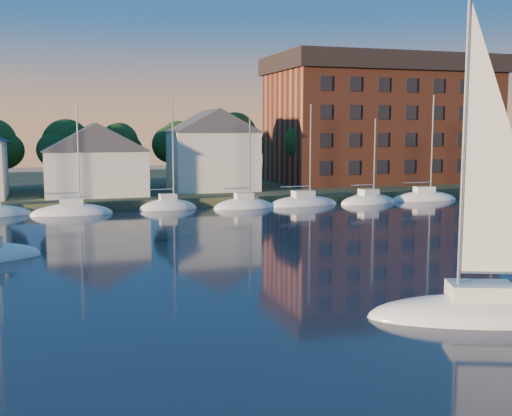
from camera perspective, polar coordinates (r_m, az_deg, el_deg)
name	(u,v)px	position (r m, az deg, el deg)	size (l,w,h in m)	color
ground	(410,399)	(21.79, 13.52, -16.19)	(260.00, 260.00, 0.00)	black
shoreline_land	(131,188)	(93.04, -11.02, 1.75)	(160.00, 50.00, 2.00)	#2E3820
wooden_dock	(156,207)	(70.36, -8.85, 0.08)	(120.00, 3.00, 1.00)	brown
clubhouse_centre	(95,158)	(74.26, -14.11, 4.30)	(11.55, 8.40, 8.08)	silver
clubhouse_east	(212,149)	(78.31, -3.91, 5.27)	(10.50, 8.40, 9.80)	silver
condo_block	(381,119)	(93.31, 11.02, 7.78)	(31.00, 17.00, 17.40)	brown
tree_line	(158,139)	(81.03, -8.74, 6.09)	(93.40, 5.40, 8.90)	#372819
moored_fleet	(161,209)	(67.41, -8.46, -0.13)	(87.50, 2.40, 12.05)	white
hero_sailboat	(484,305)	(30.84, 19.58, -8.16)	(10.56, 6.62, 15.47)	white
drifting_sailboat_right	(512,221)	(63.12, 21.81, -1.07)	(6.64, 3.46, 10.32)	white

